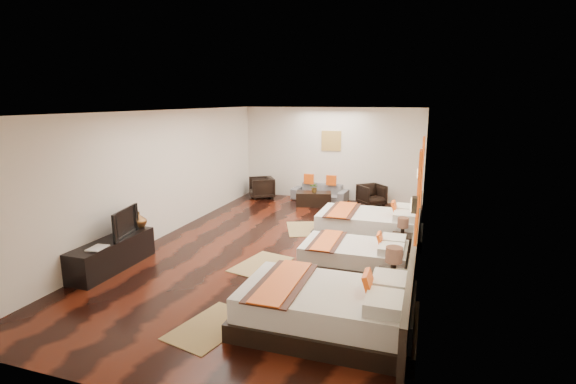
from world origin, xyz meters
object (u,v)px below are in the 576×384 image
(bed_mid, at_px, (356,256))
(tv, at_px, (121,222))
(nightstand_a, at_px, (392,285))
(sofa, at_px, (320,192))
(tv_console, at_px, (112,254))
(armchair_right, at_px, (372,195))
(figurine, at_px, (139,220))
(armchair_left, at_px, (262,188))
(book, at_px, (91,248))
(coffee_table, at_px, (314,199))
(bed_near, at_px, (328,309))
(bed_far, at_px, (370,225))
(nightstand_b, at_px, (402,243))
(table_plant, at_px, (315,187))

(bed_mid, distance_m, tv, 4.33)
(nightstand_a, distance_m, sofa, 6.86)
(tv_console, distance_m, armchair_right, 7.37)
(bed_mid, height_order, figurine, figurine)
(tv_console, distance_m, armchair_left, 6.18)
(figurine, bearing_deg, armchair_right, 55.15)
(sofa, relative_size, armchair_left, 2.33)
(book, xyz_separation_m, figurine, (0.00, 1.28, 0.14))
(coffee_table, bearing_deg, bed_mid, -65.85)
(bed_mid, bearing_deg, book, -156.23)
(bed_near, xyz_separation_m, figurine, (-4.20, 1.63, 0.40))
(bed_far, relative_size, nightstand_b, 2.90)
(bed_near, distance_m, nightstand_a, 1.23)
(armchair_left, bearing_deg, armchair_right, 60.16)
(tv, height_order, table_plant, tv)
(armchair_left, bearing_deg, bed_near, -3.87)
(figurine, distance_m, coffee_table, 5.43)
(bed_mid, bearing_deg, coffee_table, 114.15)
(tv_console, distance_m, book, 0.57)
(nightstand_a, bearing_deg, bed_mid, 121.68)
(bed_near, height_order, tv_console, bed_near)
(armchair_right, xyz_separation_m, coffee_table, (-1.59, -0.58, -0.11))
(tv_console, xyz_separation_m, coffee_table, (2.24, 5.72, -0.08))
(book, bearing_deg, sofa, 72.09)
(bed_far, xyz_separation_m, coffee_table, (-1.96, 2.44, -0.10))
(bed_near, distance_m, table_plant, 6.83)
(sofa, distance_m, armchair_left, 1.82)
(bed_mid, relative_size, tv_console, 1.07)
(book, relative_size, coffee_table, 0.34)
(book, height_order, armchair_right, armchair_right)
(sofa, bearing_deg, tv, -104.94)
(tv, bearing_deg, nightstand_a, -103.53)
(armchair_left, bearing_deg, tv, -35.90)
(nightstand_a, relative_size, figurine, 2.89)
(bed_far, height_order, figurine, bed_far)
(nightstand_b, bearing_deg, tv, -157.23)
(tv, bearing_deg, tv_console, 155.52)
(bed_mid, bearing_deg, table_plant, 113.87)
(sofa, bearing_deg, figurine, -107.14)
(nightstand_a, distance_m, armchair_right, 6.25)
(book, bearing_deg, coffee_table, 70.15)
(tv_console, xyz_separation_m, table_plant, (2.27, 5.71, 0.27))
(table_plant, bearing_deg, coffee_table, 166.14)
(bed_far, height_order, nightstand_b, bed_far)
(table_plant, bearing_deg, bed_far, -51.60)
(tv_console, relative_size, figurine, 5.67)
(bed_far, height_order, nightstand_a, nightstand_a)
(bed_mid, bearing_deg, tv_console, -162.06)
(tv, relative_size, armchair_left, 1.26)
(figurine, relative_size, table_plant, 1.11)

